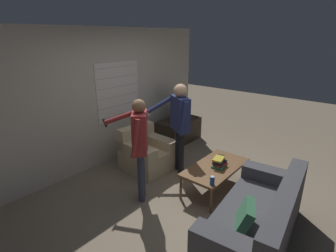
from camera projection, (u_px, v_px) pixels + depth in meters
The scene contains 12 objects.
ground_plane at pixel (193, 194), 4.19m from camera, with size 16.00×16.00×0.00m, color #7F705B.
wall_back at pixel (108, 97), 5.00m from camera, with size 5.20×0.08×2.55m.
couch_blue at pixel (258, 221), 3.13m from camera, with size 1.91×1.01×0.81m.
armchair_beige at pixel (146, 153), 4.94m from camera, with size 0.81×0.87×0.78m.
coffee_table at pixel (215, 168), 4.19m from camera, with size 1.19×0.62×0.43m.
tv_stand at pixel (179, 130), 6.21m from camera, with size 1.06×0.60×0.53m.
tv at pixel (179, 108), 6.04m from camera, with size 0.75×0.66×0.55m.
person_left_standing at pixel (139, 139), 3.76m from camera, with size 0.47×0.78×1.58m.
person_right_standing at pixel (179, 118), 4.56m from camera, with size 0.57×0.76×1.63m.
book_stack at pixel (219, 163), 4.14m from camera, with size 0.26×0.22×0.15m.
soda_can at pixel (212, 181), 3.64m from camera, with size 0.07×0.07×0.13m.
spare_remote at pixel (221, 155), 4.51m from camera, with size 0.07×0.14×0.02m.
Camera 1 is at (-3.03, -1.98, 2.41)m, focal length 28.00 mm.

